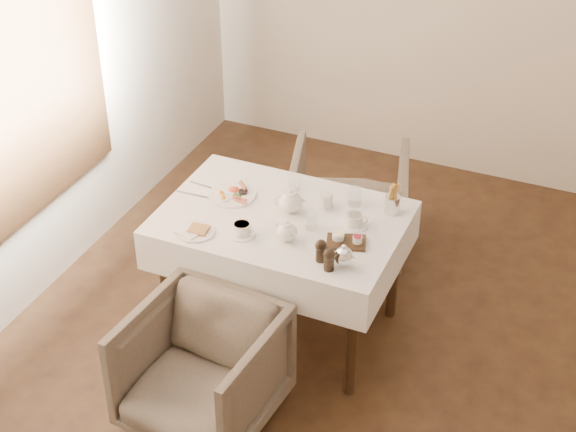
% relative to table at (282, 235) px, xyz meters
% --- Properties ---
extents(table, '(1.28, 0.88, 0.75)m').
position_rel_table_xyz_m(table, '(0.00, 0.00, 0.00)').
color(table, black).
rests_on(table, ground).
extents(armchair_near, '(0.74, 0.76, 0.64)m').
position_rel_table_xyz_m(armchair_near, '(-0.08, -0.80, -0.32)').
color(armchair_near, '#50463A').
rests_on(armchair_near, ground).
extents(armchair_far, '(0.89, 0.90, 0.67)m').
position_rel_table_xyz_m(armchair_far, '(0.07, 0.87, -0.30)').
color(armchair_far, '#50463A').
rests_on(armchair_far, ground).
extents(breakfast_plate, '(0.26, 0.26, 0.03)m').
position_rel_table_xyz_m(breakfast_plate, '(-0.33, 0.08, 0.13)').
color(breakfast_plate, white).
rests_on(breakfast_plate, table).
extents(side_plate, '(0.20, 0.19, 0.02)m').
position_rel_table_xyz_m(side_plate, '(-0.35, -0.32, 0.13)').
color(side_plate, white).
rests_on(side_plate, table).
extents(teapot_centre, '(0.21, 0.18, 0.14)m').
position_rel_table_xyz_m(teapot_centre, '(0.03, 0.07, 0.19)').
color(teapot_centre, white).
rests_on(teapot_centre, table).
extents(teapot_front, '(0.18, 0.16, 0.12)m').
position_rel_table_xyz_m(teapot_front, '(0.11, -0.18, 0.18)').
color(teapot_front, white).
rests_on(teapot_front, table).
extents(creamer, '(0.09, 0.09, 0.08)m').
position_rel_table_xyz_m(creamer, '(0.18, 0.18, 0.16)').
color(creamer, white).
rests_on(creamer, table).
extents(teacup_near, '(0.14, 0.14, 0.07)m').
position_rel_table_xyz_m(teacup_near, '(-0.12, -0.23, 0.15)').
color(teacup_near, white).
rests_on(teacup_near, table).
extents(teacup_far, '(0.14, 0.14, 0.07)m').
position_rel_table_xyz_m(teacup_far, '(0.38, 0.07, 0.15)').
color(teacup_far, white).
rests_on(teacup_far, table).
extents(glass_left, '(0.08, 0.08, 0.09)m').
position_rel_table_xyz_m(glass_left, '(-0.05, 0.28, 0.16)').
color(glass_left, silver).
rests_on(glass_left, table).
extents(glass_mid, '(0.08, 0.08, 0.09)m').
position_rel_table_xyz_m(glass_mid, '(0.19, -0.04, 0.16)').
color(glass_mid, silver).
rests_on(glass_mid, table).
extents(glass_right, '(0.09, 0.09, 0.10)m').
position_rel_table_xyz_m(glass_right, '(0.31, 0.26, 0.17)').
color(glass_right, silver).
rests_on(glass_right, table).
extents(condiment_board, '(0.23, 0.19, 0.05)m').
position_rel_table_xyz_m(condiment_board, '(0.40, -0.09, 0.13)').
color(condiment_board, black).
rests_on(condiment_board, table).
extents(pepper_mill_left, '(0.08, 0.08, 0.12)m').
position_rel_table_xyz_m(pepper_mill_left, '(0.33, -0.28, 0.18)').
color(pepper_mill_left, black).
rests_on(pepper_mill_left, table).
extents(pepper_mill_right, '(0.06, 0.06, 0.12)m').
position_rel_table_xyz_m(pepper_mill_right, '(0.40, -0.33, 0.18)').
color(pepper_mill_right, black).
rests_on(pepper_mill_right, table).
extents(silver_pot, '(0.14, 0.12, 0.13)m').
position_rel_table_xyz_m(silver_pot, '(0.45, -0.27, 0.18)').
color(silver_pot, white).
rests_on(silver_pot, table).
extents(fries_cup, '(0.08, 0.08, 0.18)m').
position_rel_table_xyz_m(fries_cup, '(0.52, 0.27, 0.19)').
color(fries_cup, silver).
rests_on(fries_cup, table).
extents(cutlery_fork, '(0.19, 0.03, 0.00)m').
position_rel_table_xyz_m(cutlery_fork, '(-0.52, 0.10, 0.12)').
color(cutlery_fork, silver).
rests_on(cutlery_fork, table).
extents(cutlery_knife, '(0.20, 0.03, 0.00)m').
position_rel_table_xyz_m(cutlery_knife, '(-0.53, -0.00, 0.12)').
color(cutlery_knife, silver).
rests_on(cutlery_knife, table).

